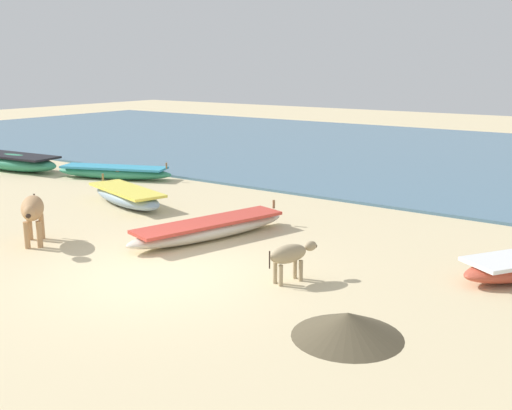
{
  "coord_description": "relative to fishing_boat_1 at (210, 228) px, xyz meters",
  "views": [
    {
      "loc": [
        7.39,
        -7.33,
        3.71
      ],
      "look_at": [
        -0.28,
        3.49,
        0.6
      ],
      "focal_mm": 42.02,
      "sensor_mm": 36.0,
      "label": 1
    }
  ],
  "objects": [
    {
      "name": "ground",
      "position": [
        0.74,
        -2.38,
        -0.22
      ],
      "size": [
        80.0,
        80.0,
        0.0
      ],
      "primitive_type": "plane",
      "color": "beige"
    },
    {
      "name": "sea_water",
      "position": [
        0.74,
        14.88,
        -0.18
      ],
      "size": [
        60.0,
        20.0,
        0.08
      ],
      "primitive_type": "cube",
      "color": "slate",
      "rests_on": "ground"
    },
    {
      "name": "fishing_boat_1",
      "position": [
        0.0,
        0.0,
        0.0
      ],
      "size": [
        1.87,
        4.08,
        0.6
      ],
      "rotation": [
        0.0,
        0.0,
        1.3
      ],
      "color": "beige",
      "rests_on": "ground"
    },
    {
      "name": "fishing_boat_3",
      "position": [
        -3.88,
        1.16,
        0.03
      ],
      "size": [
        3.34,
        1.81,
        0.66
      ],
      "rotation": [
        0.0,
        0.0,
        2.86
      ],
      "color": "#8CA5B7",
      "rests_on": "ground"
    },
    {
      "name": "fishing_boat_4",
      "position": [
        -11.31,
        2.63,
        0.09
      ],
      "size": [
        4.21,
        1.59,
        0.78
      ],
      "rotation": [
        0.0,
        0.0,
        3.24
      ],
      "color": "#338C66",
      "rests_on": "ground"
    },
    {
      "name": "fishing_boat_5",
      "position": [
        -7.11,
        3.6,
        0.01
      ],
      "size": [
        4.1,
        2.29,
        0.62
      ],
      "rotation": [
        0.0,
        0.0,
        0.38
      ],
      "color": "#338C66",
      "rests_on": "ground"
    },
    {
      "name": "cow_adult_tan",
      "position": [
        -2.74,
        -2.49,
        0.52
      ],
      "size": [
        1.38,
        1.22,
        1.03
      ],
      "rotation": [
        0.0,
        0.0,
        5.6
      ],
      "color": "tan",
      "rests_on": "ground"
    },
    {
      "name": "calf_near_dun",
      "position": [
        2.87,
        -1.27,
        0.27
      ],
      "size": [
        0.56,
        1.03,
        0.68
      ],
      "rotation": [
        0.0,
        0.0,
        1.22
      ],
      "color": "tan",
      "rests_on": "ground"
    },
    {
      "name": "debris_pile_0",
      "position": [
        4.7,
        -2.66,
        -0.04
      ],
      "size": [
        2.24,
        2.24,
        0.36
      ],
      "primitive_type": "cone",
      "rotation": [
        0.0,
        0.0,
        5.49
      ],
      "color": "brown",
      "rests_on": "ground"
    }
  ]
}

